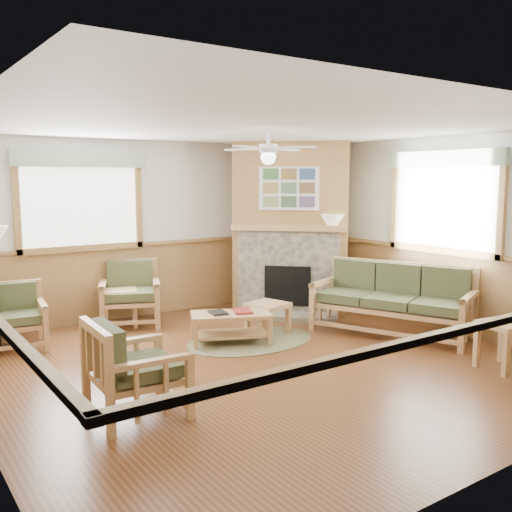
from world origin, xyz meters
TOP-DOWN VIEW (x-y plane):
  - floor at (0.00, 0.00)m, footprint 6.00×6.00m
  - ceiling at (0.00, 0.00)m, footprint 6.00×6.00m
  - wall_back at (0.00, 3.00)m, footprint 6.00×0.02m
  - wall_front at (0.00, -3.00)m, footprint 6.00×0.02m
  - wall_right at (3.00, 0.00)m, footprint 0.02×6.00m
  - wainscot at (0.00, 0.00)m, footprint 6.00×6.00m
  - fireplace at (2.05, 2.05)m, footprint 3.11×3.11m
  - window_back at (-1.10, 2.96)m, footprint 1.90×0.16m
  - window_right at (2.96, -0.20)m, footprint 0.16×1.90m
  - ceiling_fan at (0.30, 0.30)m, footprint 1.59×1.59m
  - sofa at (2.18, -0.00)m, footprint 2.27×1.62m
  - armchair_back_left at (-2.22, 2.25)m, footprint 0.81×0.81m
  - armchair_back_right at (-0.56, 2.55)m, footprint 1.09×1.09m
  - armchair_left at (-1.77, -0.54)m, footprint 0.82×0.82m
  - coffee_table at (0.13, 0.88)m, footprint 1.13×0.88m
  - end_table_chairs at (-0.72, 2.55)m, footprint 0.61×0.59m
  - end_table_sofa at (2.11, -1.71)m, footprint 0.54×0.52m
  - footstool at (0.82, 1.03)m, footprint 0.59×0.59m
  - braided_rug at (0.40, 0.83)m, footprint 2.30×2.30m
  - floor_lamp_right at (2.21, 1.26)m, footprint 0.48×0.48m
  - book_red at (0.28, 0.83)m, footprint 0.32×0.36m
  - book_dark at (-0.02, 0.95)m, footprint 0.25×0.30m

SIDE VIEW (x-z plane):
  - floor at x=0.00m, z-range -0.01..0.00m
  - braided_rug at x=0.40m, z-range 0.00..0.01m
  - coffee_table at x=0.13m, z-range 0.00..0.41m
  - footstool at x=0.82m, z-range 0.00..0.43m
  - end_table_chairs at x=-0.72m, z-range 0.00..0.54m
  - end_table_sofa at x=2.11m, z-range 0.00..0.54m
  - armchair_back_left at x=-2.22m, z-range 0.00..0.81m
  - book_dark at x=-0.02m, z-range 0.42..0.44m
  - book_red at x=0.28m, z-range 0.42..0.45m
  - armchair_left at x=-1.77m, z-range 0.00..0.88m
  - armchair_back_right at x=-0.56m, z-range 0.00..0.93m
  - sofa at x=2.18m, z-range 0.00..0.96m
  - wainscot at x=0.00m, z-range 0.00..1.10m
  - floor_lamp_right at x=2.21m, z-range 0.00..1.60m
  - wall_back at x=0.00m, z-range 0.00..2.70m
  - wall_front at x=0.00m, z-range 0.00..2.70m
  - wall_right at x=3.00m, z-range 0.00..2.70m
  - fireplace at x=2.05m, z-range 0.00..2.70m
  - window_back at x=-1.10m, z-range 1.78..3.28m
  - window_right at x=2.96m, z-range 1.78..3.28m
  - ceiling_fan at x=0.30m, z-range 2.48..2.84m
  - ceiling at x=0.00m, z-range 2.70..2.71m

